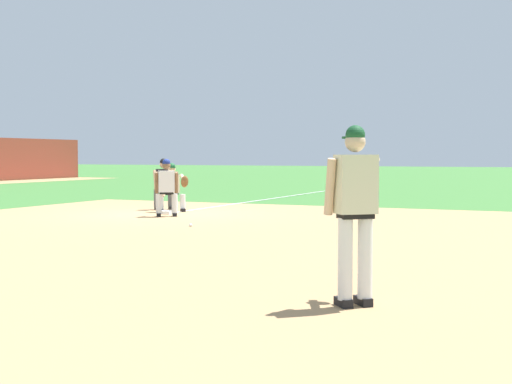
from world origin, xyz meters
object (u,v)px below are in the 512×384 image
first_baseman (173,185)px  baserunner (167,185)px  first_base_bag (166,212)px  umpire (164,182)px  baseball (191,225)px  pitcher (355,204)px

first_baseman → baserunner: baserunner is taller
first_base_bag → first_baseman: 0.93m
umpire → first_baseman: bearing=-133.1°
first_baseman → baserunner: bearing=-155.6°
first_baseman → umpire: size_ratio=0.92×
baseball → baserunner: size_ratio=0.05×
baseball → first_baseman: 4.14m
first_base_bag → baserunner: size_ratio=0.26×
pitcher → umpire: 13.46m
baseball → first_baseman: bearing=36.1°
pitcher → baserunner: pitcher is taller
pitcher → baserunner: 11.16m
first_baseman → baserunner: (-1.29, -0.58, 0.06)m
first_base_bag → baseball: first_base_bag is taller
first_base_bag → umpire: (1.26, 0.86, 0.75)m
first_baseman → umpire: (0.65, 0.69, 0.06)m
first_base_bag → first_baseman: bearing=14.9°
baseball → pitcher: size_ratio=0.04×
baserunner → baseball: bearing=-137.8°
first_base_bag → first_baseman: (0.61, 0.16, 0.69)m
pitcher → umpire: size_ratio=1.27×
umpire → baserunner: bearing=-146.6°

